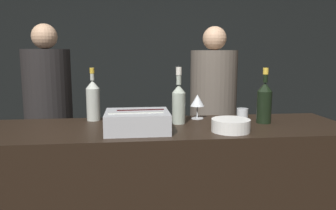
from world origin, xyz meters
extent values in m
cube|color=black|center=(0.00, 2.56, 1.40)|extent=(6.40, 0.06, 2.80)
cube|color=#B7BABF|center=(-0.18, 0.21, 1.15)|extent=(0.34, 0.28, 0.11)
cylinder|color=#B2B7AD|center=(-0.19, 0.16, 1.17)|extent=(0.29, 0.07, 0.06)
cylinder|color=black|center=(-0.16, 0.26, 1.17)|extent=(0.26, 0.07, 0.06)
cylinder|color=white|center=(0.32, 0.15, 1.13)|extent=(0.21, 0.21, 0.07)
cylinder|color=gray|center=(0.32, 0.15, 1.16)|extent=(0.17, 0.17, 0.01)
cylinder|color=silver|center=(0.21, 0.51, 1.10)|extent=(0.08, 0.08, 0.00)
cylinder|color=silver|center=(0.21, 0.51, 1.14)|extent=(0.01, 0.01, 0.08)
cone|color=silver|center=(0.21, 0.51, 1.21)|extent=(0.09, 0.09, 0.07)
cylinder|color=silver|center=(0.50, 0.49, 1.13)|extent=(0.07, 0.07, 0.06)
sphere|color=#EFB256|center=(0.50, 0.49, 1.13)|extent=(0.03, 0.03, 0.03)
cylinder|color=#B2B7AD|center=(-0.45, 0.53, 1.19)|extent=(0.08, 0.08, 0.20)
cone|color=#B2B7AD|center=(-0.45, 0.53, 1.32)|extent=(0.08, 0.08, 0.05)
cylinder|color=#B2B7AD|center=(-0.45, 0.53, 1.38)|extent=(0.02, 0.02, 0.08)
cylinder|color=gold|center=(-0.45, 0.53, 1.40)|extent=(0.03, 0.03, 0.04)
cylinder|color=#9EA899|center=(0.07, 0.38, 1.19)|extent=(0.08, 0.08, 0.19)
cone|color=#9EA899|center=(0.07, 0.38, 1.30)|extent=(0.08, 0.08, 0.05)
cylinder|color=#9EA899|center=(0.07, 0.38, 1.38)|extent=(0.03, 0.03, 0.10)
cylinder|color=silver|center=(0.07, 0.38, 1.41)|extent=(0.03, 0.03, 0.05)
cylinder|color=black|center=(0.58, 0.34, 1.19)|extent=(0.09, 0.09, 0.19)
cone|color=black|center=(0.58, 0.34, 1.31)|extent=(0.09, 0.09, 0.05)
cylinder|color=black|center=(0.58, 0.34, 1.38)|extent=(0.03, 0.03, 0.09)
cylinder|color=gold|center=(0.58, 0.34, 1.41)|extent=(0.03, 0.03, 0.04)
cube|color=black|center=(0.53, 1.36, 0.40)|extent=(0.31, 0.23, 0.80)
cylinder|color=#60564C|center=(0.53, 1.36, 1.17)|extent=(0.42, 0.42, 0.73)
sphere|color=tan|center=(0.53, 1.36, 1.64)|extent=(0.21, 0.21, 0.21)
cube|color=black|center=(-0.92, 1.35, 0.40)|extent=(0.30, 0.22, 0.81)
cylinder|color=black|center=(-0.92, 1.35, 1.17)|extent=(0.40, 0.40, 0.74)
sphere|color=tan|center=(-0.92, 1.35, 1.65)|extent=(0.21, 0.21, 0.21)
camera|label=1|loc=(-0.21, -1.52, 1.51)|focal=35.00mm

